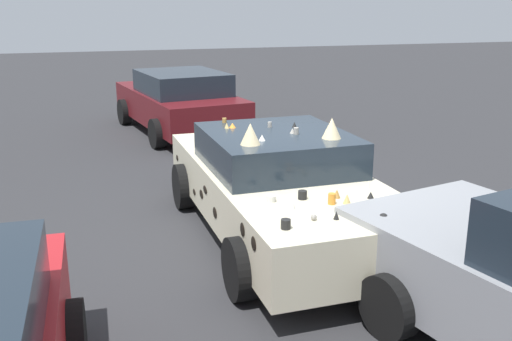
% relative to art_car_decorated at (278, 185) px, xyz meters
% --- Properties ---
extents(ground_plane, '(60.00, 60.00, 0.00)m').
position_rel_art_car_decorated_xyz_m(ground_plane, '(-0.02, -0.00, -0.68)').
color(ground_plane, '#2D2D30').
extents(art_car_decorated, '(4.65, 2.18, 1.59)m').
position_rel_art_car_decorated_xyz_m(art_car_decorated, '(0.00, 0.00, 0.00)').
color(art_car_decorated, beige).
rests_on(art_car_decorated, ground).
extents(parked_sedan_behind_left, '(4.57, 2.58, 1.41)m').
position_rel_art_car_decorated_xyz_m(parked_sedan_behind_left, '(6.50, 0.15, 0.03)').
color(parked_sedan_behind_left, '#5B1419').
rests_on(parked_sedan_behind_left, ground).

